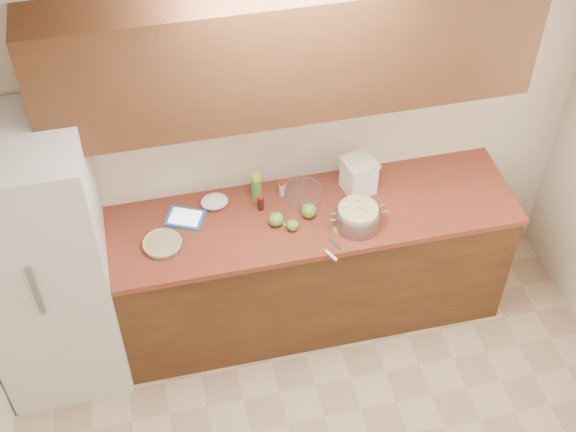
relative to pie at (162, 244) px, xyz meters
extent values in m
plane|color=white|center=(0.78, -1.41, 1.66)|extent=(3.60, 3.60, 0.00)
plane|color=beige|center=(0.78, 0.39, 0.36)|extent=(3.60, 0.00, 3.60)
cube|color=#543217|center=(0.78, 0.07, -0.50)|extent=(2.60, 0.65, 0.88)
cube|color=brown|center=(0.78, 0.07, -0.04)|extent=(2.64, 0.68, 0.04)
cube|color=#522B19|center=(0.78, 0.22, 1.01)|extent=(2.60, 0.34, 0.70)
cube|color=white|center=(-0.66, 0.03, -0.04)|extent=(0.70, 0.70, 1.80)
cylinder|color=silver|center=(0.00, 0.00, 0.00)|extent=(0.23, 0.23, 0.03)
cylinder|color=tan|center=(0.00, 0.00, 0.00)|extent=(0.21, 0.21, 0.03)
torus|color=tan|center=(0.00, 0.00, 0.01)|extent=(0.22, 0.22, 0.02)
cylinder|color=gray|center=(1.11, -0.08, 0.04)|extent=(0.26, 0.26, 0.11)
torus|color=gray|center=(0.97, -0.08, 0.08)|extent=(0.06, 0.06, 0.01)
torus|color=gray|center=(1.26, -0.08, 0.08)|extent=(0.06, 0.06, 0.01)
cylinder|color=beige|center=(1.11, -0.08, 0.05)|extent=(0.23, 0.23, 0.12)
cube|color=white|center=(1.20, 0.20, 0.08)|extent=(0.20, 0.20, 0.21)
cube|color=beige|center=(1.20, 0.20, 0.20)|extent=(0.22, 0.22, 0.02)
cube|color=#2561B5|center=(0.15, 0.18, -0.01)|extent=(0.26, 0.24, 0.01)
cube|color=white|center=(0.15, 0.18, 0.00)|extent=(0.21, 0.19, 0.00)
cube|color=gray|center=(0.95, -0.20, -0.02)|extent=(0.06, 0.10, 0.00)
cylinder|color=white|center=(0.90, -0.29, -0.01)|extent=(0.06, 0.09, 0.02)
cylinder|color=#4C8C38|center=(0.59, 0.28, 0.05)|extent=(0.06, 0.06, 0.14)
cylinder|color=yellow|center=(0.59, 0.28, 0.14)|extent=(0.05, 0.05, 0.03)
cylinder|color=beige|center=(0.75, 0.26, 0.02)|extent=(0.04, 0.04, 0.08)
cylinder|color=red|center=(0.75, 0.26, 0.07)|extent=(0.04, 0.04, 0.02)
cylinder|color=black|center=(0.60, 0.17, 0.03)|extent=(0.04, 0.04, 0.09)
cylinder|color=red|center=(0.60, 0.17, 0.08)|extent=(0.03, 0.03, 0.02)
cylinder|color=silver|center=(0.86, 0.19, 0.02)|extent=(0.22, 0.22, 0.08)
torus|color=silver|center=(0.86, 0.19, 0.06)|extent=(0.23, 0.23, 0.01)
ellipsoid|color=white|center=(0.34, 0.25, 0.01)|extent=(0.19, 0.17, 0.07)
sphere|color=#619B30|center=(0.66, 0.02, 0.02)|extent=(0.09, 0.09, 0.09)
cylinder|color=#3F2D19|center=(0.66, 0.02, 0.07)|extent=(0.01, 0.01, 0.01)
sphere|color=#619B30|center=(0.86, 0.05, 0.03)|extent=(0.09, 0.09, 0.09)
cylinder|color=#3F2D19|center=(0.86, 0.05, 0.08)|extent=(0.01, 0.01, 0.01)
sphere|color=#619B30|center=(0.74, -0.04, 0.02)|extent=(0.07, 0.07, 0.07)
cylinder|color=#3F2D19|center=(0.74, -0.04, 0.06)|extent=(0.01, 0.01, 0.01)
cube|color=#84B658|center=(0.70, 0.02, -0.02)|extent=(0.02, 0.03, 0.00)
cube|color=#84B658|center=(1.02, -0.15, -0.02)|extent=(0.03, 0.03, 0.00)
cube|color=#84B658|center=(0.99, -0.09, -0.02)|extent=(0.05, 0.05, 0.00)
cube|color=#84B658|center=(0.98, -0.11, -0.02)|extent=(0.03, 0.03, 0.00)
camera|label=1|loc=(0.01, -3.11, 3.32)|focal=50.00mm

